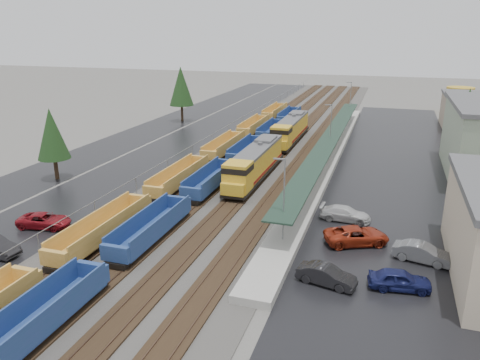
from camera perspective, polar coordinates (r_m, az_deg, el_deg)
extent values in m
cube|color=#302D2B|center=(80.53, 5.00, 4.94)|extent=(20.00, 160.00, 0.08)
cube|color=black|center=(82.01, 0.90, 5.33)|extent=(2.60, 160.00, 0.15)
cube|color=#473326|center=(82.19, 0.42, 5.44)|extent=(0.08, 160.00, 0.07)
cube|color=#473326|center=(81.78, 1.39, 5.37)|extent=(0.08, 160.00, 0.07)
cube|color=black|center=(80.96, 3.62, 5.12)|extent=(2.60, 160.00, 0.15)
cube|color=#473326|center=(81.11, 3.13, 5.24)|extent=(0.08, 160.00, 0.07)
cube|color=#473326|center=(80.77, 4.12, 5.16)|extent=(0.08, 160.00, 0.07)
cube|color=black|center=(80.10, 6.40, 4.91)|extent=(2.60, 160.00, 0.15)
cube|color=#473326|center=(80.21, 5.90, 5.02)|extent=(0.08, 160.00, 0.07)
cube|color=#473326|center=(79.94, 6.91, 4.94)|extent=(0.08, 160.00, 0.07)
cube|color=black|center=(79.42, 9.23, 4.67)|extent=(2.60, 160.00, 0.15)
cube|color=#473326|center=(79.51, 8.73, 4.79)|extent=(0.08, 160.00, 0.07)
cube|color=#473326|center=(79.30, 9.75, 4.70)|extent=(0.08, 160.00, 0.07)
cube|color=black|center=(85.05, -4.93, 5.62)|extent=(10.00, 160.00, 0.02)
cube|color=black|center=(89.33, -10.89, 5.97)|extent=(9.00, 160.00, 0.02)
cube|color=black|center=(68.97, 18.61, 1.78)|extent=(16.00, 100.00, 0.02)
cube|color=#9E9B93|center=(69.31, 10.79, 2.78)|extent=(3.00, 80.00, 0.70)
cylinder|color=gray|center=(45.29, 6.68, -3.22)|extent=(0.16, 0.16, 2.40)
cylinder|color=gray|center=(59.34, 9.59, 1.82)|extent=(0.16, 0.16, 2.40)
cylinder|color=gray|center=(73.76, 11.38, 4.91)|extent=(0.16, 0.16, 2.40)
cylinder|color=gray|center=(88.38, 12.58, 6.98)|extent=(0.16, 0.16, 2.40)
cylinder|color=gray|center=(103.10, 13.45, 8.46)|extent=(0.16, 0.16, 2.40)
cube|color=#1A2F23|center=(68.63, 10.93, 5.08)|extent=(2.60, 65.00, 0.15)
cylinder|color=gray|center=(39.96, 5.35, -2.90)|extent=(0.12, 0.12, 8.00)
cube|color=gray|center=(38.85, 4.80, 2.56)|extent=(1.00, 0.15, 0.12)
cylinder|color=gray|center=(68.46, 10.97, 5.73)|extent=(0.12, 0.12, 8.00)
cube|color=gray|center=(67.81, 10.74, 8.99)|extent=(1.00, 0.15, 0.12)
cylinder|color=gray|center=(97.86, 13.28, 9.23)|extent=(0.12, 0.12, 8.00)
cube|color=gray|center=(97.41, 13.15, 11.52)|extent=(1.00, 0.15, 0.12)
cylinder|color=gray|center=(42.81, -23.33, -7.27)|extent=(0.08, 0.08, 2.00)
cylinder|color=gray|center=(48.50, -17.25, -3.61)|extent=(0.08, 0.08, 2.00)
cylinder|color=gray|center=(54.77, -12.54, -0.73)|extent=(0.08, 0.08, 2.00)
cylinder|color=gray|center=(61.45, -8.83, 1.55)|extent=(0.08, 0.08, 2.00)
cylinder|color=gray|center=(68.41, -5.86, 3.38)|extent=(0.08, 0.08, 2.00)
cylinder|color=gray|center=(75.58, -3.43, 4.85)|extent=(0.08, 0.08, 2.00)
cylinder|color=gray|center=(82.90, -1.42, 6.06)|extent=(0.08, 0.08, 2.00)
cylinder|color=gray|center=(90.33, 0.27, 7.07)|extent=(0.08, 0.08, 2.00)
cylinder|color=gray|center=(97.85, 1.70, 7.91)|extent=(0.08, 0.08, 2.00)
cylinder|color=gray|center=(105.45, 2.94, 8.64)|extent=(0.08, 0.08, 2.00)
cylinder|color=gray|center=(113.10, 4.01, 9.26)|extent=(0.08, 0.08, 2.00)
cylinder|color=gray|center=(120.79, 4.95, 9.80)|extent=(0.08, 0.08, 2.00)
cylinder|color=gray|center=(128.53, 5.78, 10.27)|extent=(0.08, 0.08, 2.00)
cylinder|color=gray|center=(136.29, 6.51, 10.69)|extent=(0.08, 0.08, 2.00)
cylinder|color=gray|center=(144.08, 7.17, 11.06)|extent=(0.08, 0.08, 2.00)
cylinder|color=gray|center=(151.89, 7.76, 11.39)|extent=(0.08, 0.08, 2.00)
cube|color=gray|center=(82.69, -1.43, 6.74)|extent=(0.05, 160.00, 0.05)
ellipsoid|color=#495A46|center=(222.37, 5.71, 13.28)|extent=(154.00, 110.00, 19.80)
ellipsoid|color=#495A46|center=(228.35, 24.10, 11.97)|extent=(196.00, 140.00, 25.20)
cylinder|color=#332316|center=(63.23, -21.50, 1.29)|extent=(0.50, 0.50, 2.70)
cone|color=black|center=(62.18, -21.97, 5.26)|extent=(3.96, 3.96, 6.30)
cylinder|color=#332316|center=(96.89, -7.07, 8.08)|extent=(0.50, 0.50, 3.30)
cone|color=black|center=(96.10, -7.20, 11.30)|extent=(4.84, 4.84, 7.70)
cylinder|color=#332316|center=(77.09, 25.42, 3.76)|extent=(0.50, 0.50, 3.00)
cone|color=black|center=(76.16, 25.93, 7.40)|extent=(4.40, 4.40, 7.00)
cube|color=black|center=(58.84, 1.94, 0.83)|extent=(2.80, 18.66, 0.37)
cube|color=orange|center=(59.26, 2.21, 2.55)|extent=(2.61, 14.93, 2.80)
cube|color=orange|center=(51.67, -0.28, 0.43)|extent=(2.80, 2.99, 3.17)
cube|color=black|center=(51.39, -0.28, 1.42)|extent=(2.85, 3.03, 0.65)
cube|color=orange|center=(50.45, -0.87, -1.13)|extent=(2.61, 0.93, 1.31)
cube|color=#59595B|center=(58.87, 2.22, 3.95)|extent=(2.66, 14.93, 0.33)
cube|color=maroon|center=(59.92, 0.97, 1.62)|extent=(0.04, 14.93, 0.33)
cube|color=maroon|center=(59.24, 3.43, 1.40)|extent=(0.04, 14.93, 0.33)
cube|color=black|center=(58.95, 1.94, 0.48)|extent=(2.05, 5.60, 0.56)
cube|color=black|center=(53.00, -0.02, -1.45)|extent=(2.24, 3.73, 0.47)
cube|color=black|center=(64.97, 3.53, 2.22)|extent=(2.24, 3.73, 0.47)
cylinder|color=#59595B|center=(59.68, 2.47, 4.42)|extent=(0.65, 0.65, 0.47)
cube|color=#59595B|center=(62.32, 3.16, 4.95)|extent=(2.24, 3.73, 0.47)
cube|color=black|center=(78.57, 6.20, 5.15)|extent=(2.80, 18.66, 0.37)
cube|color=orange|center=(79.13, 6.38, 6.41)|extent=(2.61, 14.93, 2.80)
cube|color=orange|center=(71.24, 5.03, 5.31)|extent=(2.80, 2.99, 3.17)
cube|color=black|center=(71.04, 5.05, 6.04)|extent=(2.85, 3.03, 0.65)
cube|color=orange|center=(69.86, 4.69, 4.27)|extent=(2.61, 0.93, 1.31)
cube|color=#59595B|center=(78.85, 6.42, 7.47)|extent=(2.66, 14.93, 0.33)
cube|color=maroon|center=(79.63, 5.42, 5.69)|extent=(0.04, 14.93, 0.33)
cube|color=maroon|center=(79.12, 7.30, 5.54)|extent=(0.04, 14.93, 0.33)
cube|color=black|center=(78.66, 6.19, 4.88)|extent=(2.05, 5.60, 0.56)
cube|color=black|center=(72.43, 5.12, 3.84)|extent=(2.24, 3.73, 0.47)
cube|color=black|center=(84.89, 7.12, 5.89)|extent=(2.24, 3.73, 0.47)
cylinder|color=#59595B|center=(79.70, 6.57, 7.78)|extent=(0.65, 0.65, 0.47)
cube|color=#59595B|center=(82.41, 6.96, 8.08)|extent=(2.24, 3.73, 0.47)
cube|color=#B78932|center=(37.02, -24.51, -10.68)|extent=(2.40, 0.46, 1.29)
cube|color=black|center=(37.05, -25.00, -12.36)|extent=(1.85, 2.03, 0.46)
cube|color=#B78932|center=(43.81, -16.26, -6.16)|extent=(2.40, 12.72, 0.23)
cube|color=#B78932|center=(44.11, -17.61, -4.94)|extent=(0.14, 12.72, 1.66)
cube|color=#B78932|center=(42.87, -15.07, -5.38)|extent=(0.14, 12.72, 1.66)
cube|color=#B78932|center=(38.88, -21.71, -8.90)|extent=(2.40, 0.46, 1.29)
cube|color=#B78932|center=(48.66, -12.09, -2.54)|extent=(2.40, 0.46, 1.29)
cube|color=black|center=(39.73, -20.97, -9.72)|extent=(1.85, 2.03, 0.46)
cube|color=black|center=(48.47, -12.40, -3.81)|extent=(1.85, 2.03, 0.46)
cube|color=#B78932|center=(56.71, -7.38, 0.01)|extent=(2.40, 12.72, 0.23)
cube|color=#B78932|center=(56.95, -8.47, 0.92)|extent=(0.14, 12.72, 1.66)
cube|color=#B78932|center=(55.99, -6.35, 0.71)|extent=(0.14, 12.72, 1.66)
cube|color=#B78932|center=(50.99, -10.51, -1.47)|extent=(2.40, 0.46, 1.29)
cube|color=#B78932|center=(62.24, -4.87, 2.35)|extent=(2.40, 0.46, 1.29)
cube|color=black|center=(51.84, -10.12, -2.21)|extent=(1.85, 2.03, 0.46)
cube|color=black|center=(61.92, -5.07, 1.38)|extent=(1.85, 2.03, 0.46)
cube|color=#B78932|center=(70.87, -1.93, 3.82)|extent=(2.40, 12.72, 0.23)
cube|color=#B78932|center=(71.06, -2.81, 4.54)|extent=(0.14, 12.72, 1.66)
cube|color=#B78932|center=(70.29, -1.05, 4.41)|extent=(0.14, 12.72, 1.66)
cube|color=#B78932|center=(64.79, -3.89, 3.01)|extent=(2.40, 0.46, 1.29)
cube|color=#B78932|center=(76.74, -0.27, 5.43)|extent=(2.40, 0.46, 1.29)
cube|color=black|center=(65.61, -3.67, 2.37)|extent=(1.85, 2.03, 0.46)
cube|color=black|center=(76.35, -0.42, 4.66)|extent=(1.85, 2.03, 0.46)
cube|color=#B78932|center=(85.66, 1.70, 6.32)|extent=(2.40, 12.72, 0.23)
cube|color=#B78932|center=(85.82, 0.96, 6.91)|extent=(0.14, 12.72, 1.66)
cube|color=#B78932|center=(85.19, 2.46, 6.82)|extent=(0.14, 12.72, 1.66)
cube|color=#B78932|center=(79.40, 0.37, 5.86)|extent=(2.40, 0.46, 1.29)
cube|color=#B78932|center=(91.72, 2.87, 7.50)|extent=(2.40, 0.46, 1.29)
cube|color=black|center=(80.20, 0.51, 5.31)|extent=(1.85, 2.03, 0.46)
cube|color=black|center=(91.28, 2.75, 6.86)|extent=(1.85, 2.03, 0.46)
cube|color=#B78932|center=(100.81, 4.28, 8.06)|extent=(2.40, 12.72, 0.23)
cube|color=#B78932|center=(100.94, 3.64, 8.57)|extent=(0.14, 12.72, 1.66)
cube|color=#B78932|center=(100.40, 4.93, 8.49)|extent=(0.14, 12.72, 1.66)
cube|color=#B78932|center=(94.44, 3.32, 7.80)|extent=(2.40, 0.46, 1.29)
cube|color=#B78932|center=(106.98, 5.13, 8.97)|extent=(2.40, 0.46, 1.29)
cube|color=black|center=(95.23, 3.41, 7.32)|extent=(1.85, 2.03, 0.46)
cube|color=black|center=(106.51, 5.04, 8.43)|extent=(1.85, 2.03, 0.46)
cube|color=navy|center=(32.56, -23.43, -15.98)|extent=(2.46, 11.28, 0.24)
cube|color=navy|center=(32.84, -25.23, -14.17)|extent=(0.14, 11.28, 1.70)
cube|color=navy|center=(31.41, -21.94, -15.25)|extent=(0.14, 11.28, 1.70)
cube|color=navy|center=(36.04, -17.50, -10.57)|extent=(2.46, 0.47, 1.32)
cube|color=black|center=(36.03, -17.97, -12.35)|extent=(1.89, 2.08, 0.47)
cube|color=navy|center=(42.92, -10.75, -6.22)|extent=(2.46, 11.28, 0.24)
cube|color=navy|center=(43.13, -12.20, -4.96)|extent=(0.14, 11.28, 1.70)
cube|color=navy|center=(42.06, -9.39, -5.40)|extent=(0.14, 11.28, 1.70)
cube|color=navy|center=(38.16, -14.98, -8.66)|extent=(2.46, 0.47, 1.32)
cube|color=navy|center=(47.45, -7.47, -2.78)|extent=(2.46, 0.47, 1.32)
cube|color=black|center=(39.07, -14.34, -9.50)|extent=(1.89, 2.08, 0.47)
cube|color=black|center=(47.24, -7.76, -4.12)|extent=(1.89, 2.08, 0.47)
cube|color=navy|center=(55.23, -3.60, -0.36)|extent=(2.46, 11.28, 0.24)
cube|color=navy|center=(55.40, -4.75, 0.60)|extent=(0.14, 11.28, 1.70)
cube|color=navy|center=(54.56, -2.46, 0.37)|extent=(0.14, 11.28, 1.70)
cube|color=navy|center=(49.94, -6.05, -1.65)|extent=(2.46, 0.47, 1.32)
cube|color=navy|center=(60.25, -1.59, 1.91)|extent=(2.46, 0.47, 1.32)
cube|color=black|center=(50.83, -5.71, -2.41)|extent=(1.89, 2.08, 0.47)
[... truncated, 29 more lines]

